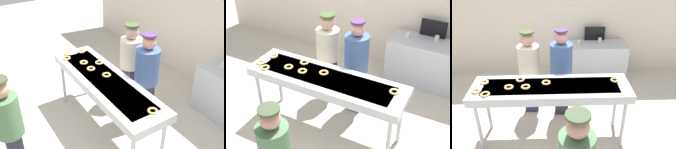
# 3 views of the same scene
# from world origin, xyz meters

# --- Properties ---
(ground_plane) EXTENTS (16.00, 16.00, 0.00)m
(ground_plane) POSITION_xyz_m (0.00, 0.00, 0.00)
(ground_plane) COLOR beige
(back_wall) EXTENTS (8.00, 0.12, 3.14)m
(back_wall) POSITION_xyz_m (0.00, 2.41, 1.57)
(back_wall) COLOR beige
(back_wall) RESTS_ON ground
(fryer_conveyor) EXTENTS (2.33, 0.66, 0.99)m
(fryer_conveyor) POSITION_xyz_m (0.00, 0.00, 0.91)
(fryer_conveyor) COLOR #B7BABF
(fryer_conveyor) RESTS_ON ground
(glazed_donut_0) EXTENTS (0.14, 0.14, 0.03)m
(glazed_donut_0) POSITION_xyz_m (-0.47, 0.17, 1.00)
(glazed_donut_0) COLOR #E9AB6F
(glazed_donut_0) RESTS_ON fryer_conveyor
(glazed_donut_1) EXTENTS (0.17, 0.17, 0.03)m
(glazed_donut_1) POSITION_xyz_m (-0.99, 0.11, 1.00)
(glazed_donut_1) COLOR #E5B66C
(glazed_donut_1) RESTS_ON fryer_conveyor
(glazed_donut_2) EXTENTS (0.18, 0.18, 0.03)m
(glazed_donut_2) POSITION_xyz_m (0.96, 0.10, 1.00)
(glazed_donut_2) COLOR #E6B762
(glazed_donut_2) RESTS_ON fryer_conveyor
(glazed_donut_3) EXTENTS (0.16, 0.16, 0.03)m
(glazed_donut_3) POSITION_xyz_m (-0.60, -0.04, 1.00)
(glazed_donut_3) COLOR #DDB462
(glazed_donut_3) RESTS_ON fryer_conveyor
(glazed_donut_4) EXTENTS (0.16, 0.16, 0.03)m
(glazed_donut_4) POSITION_xyz_m (-0.07, 0.07, 1.00)
(glazed_donut_4) COLOR #E6AE5F
(glazed_donut_4) RESTS_ON fryer_conveyor
(glazed_donut_5) EXTENTS (0.18, 0.18, 0.03)m
(glazed_donut_5) POSITION_xyz_m (-0.90, -0.21, 1.00)
(glazed_donut_5) COLOR #DDB761
(glazed_donut_5) RESTS_ON fryer_conveyor
(glazed_donut_6) EXTENTS (0.19, 0.19, 0.03)m
(glazed_donut_6) POSITION_xyz_m (-0.36, -0.04, 1.00)
(glazed_donut_6) COLOR #EABB5E
(glazed_donut_6) RESTS_ON fryer_conveyor
(glazed_donut_7) EXTENTS (0.15, 0.15, 0.03)m
(glazed_donut_7) POSITION_xyz_m (-1.05, -0.13, 1.00)
(glazed_donut_7) COLOR #DDAE5C
(glazed_donut_7) RESTS_ON fryer_conveyor
(worker_baker) EXTENTS (0.38, 0.38, 1.57)m
(worker_baker) POSITION_xyz_m (-0.39, 0.76, 0.91)
(worker_baker) COLOR #312847
(worker_baker) RESTS_ON ground
(worker_assistant) EXTENTS (0.37, 0.37, 1.62)m
(worker_assistant) POSITION_xyz_m (0.17, 0.65, 0.94)
(worker_assistant) COLOR #2D2738
(worker_assistant) RESTS_ON ground
(prep_counter) EXTENTS (1.36, 0.62, 0.86)m
(prep_counter) POSITION_xyz_m (0.99, 1.96, 0.43)
(prep_counter) COLOR #B7BABF
(prep_counter) RESTS_ON ground
(paper_cup_0) EXTENTS (0.08, 0.08, 0.09)m
(paper_cup_0) POSITION_xyz_m (0.60, 1.96, 0.91)
(paper_cup_0) COLOR beige
(paper_cup_0) RESTS_ON prep_counter
(paper_cup_1) EXTENTS (0.08, 0.08, 0.09)m
(paper_cup_1) POSITION_xyz_m (1.09, 2.09, 0.91)
(paper_cup_1) COLOR beige
(paper_cup_1) RESTS_ON prep_counter
(menu_display) EXTENTS (0.47, 0.04, 0.31)m
(menu_display) POSITION_xyz_m (0.99, 2.21, 1.01)
(menu_display) COLOR black
(menu_display) RESTS_ON prep_counter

